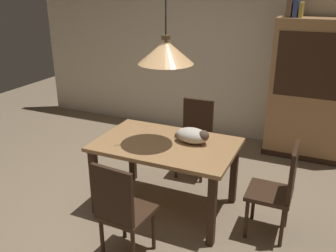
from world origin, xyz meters
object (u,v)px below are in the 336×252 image
object	(u,v)px
chair_far_back	(195,134)
chair_right_side	(279,187)
book_brown_thick	(290,8)
book_yellow_short	(301,10)
cat_sleeping	(193,135)
hutch_bookcase	(313,94)
chair_near_front	(121,209)
pendant_lamp	(166,51)
dining_table	(166,152)
book_blue_wide	(296,7)

from	to	relation	value
chair_far_back	chair_right_side	size ratio (longest dim) A/B	1.00
book_brown_thick	book_yellow_short	world-z (taller)	book_brown_thick
cat_sleeping	hutch_bookcase	distance (m)	2.10
chair_near_front	pendant_lamp	size ratio (longest dim) A/B	0.72
chair_right_side	pendant_lamp	world-z (taller)	pendant_lamp
cat_sleeping	hutch_bookcase	bearing A→B (deg)	61.56
pendant_lamp	hutch_bookcase	bearing A→B (deg)	57.67
dining_table	book_blue_wide	xyz separation A→B (m)	(0.90, 1.96, 1.32)
chair_near_front	book_brown_thick	world-z (taller)	book_brown_thick
pendant_lamp	book_brown_thick	xyz separation A→B (m)	(0.82, 1.96, 0.30)
chair_near_front	book_blue_wide	distance (m)	3.32
dining_table	cat_sleeping	world-z (taller)	cat_sleeping
chair_right_side	book_brown_thick	size ratio (longest dim) A/B	3.88
chair_far_back	book_yellow_short	distance (m)	2.04
chair_near_front	book_brown_thick	size ratio (longest dim) A/B	3.88
chair_near_front	cat_sleeping	bearing A→B (deg)	75.90
chair_far_back	cat_sleeping	bearing A→B (deg)	-72.05
hutch_bookcase	cat_sleeping	bearing A→B (deg)	-118.44
chair_far_back	chair_near_front	bearing A→B (deg)	-90.13
chair_near_front	book_blue_wide	xyz separation A→B (m)	(0.91, 2.84, 1.46)
book_blue_wide	book_brown_thick	bearing A→B (deg)	180.00
cat_sleeping	pendant_lamp	xyz separation A→B (m)	(-0.24, -0.12, 0.84)
dining_table	book_blue_wide	distance (m)	2.53
pendant_lamp	cat_sleeping	bearing A→B (deg)	25.91
book_blue_wide	book_yellow_short	size ratio (longest dim) A/B	1.20
chair_right_side	book_blue_wide	size ratio (longest dim) A/B	3.88
book_blue_wide	book_yellow_short	bearing A→B (deg)	0.00
pendant_lamp	book_blue_wide	size ratio (longest dim) A/B	5.42
chair_near_front	chair_right_side	xyz separation A→B (m)	(1.14, 0.88, 0.00)
book_yellow_short	book_blue_wide	bearing A→B (deg)	180.00
chair_far_back	book_brown_thick	distance (m)	1.99
book_yellow_short	book_brown_thick	bearing A→B (deg)	180.00
hutch_bookcase	book_blue_wide	world-z (taller)	book_blue_wide
chair_near_front	pendant_lamp	world-z (taller)	pendant_lamp
chair_far_back	chair_right_side	bearing A→B (deg)	-37.82
pendant_lamp	hutch_bookcase	xyz separation A→B (m)	(1.24, 1.96, -0.77)
book_brown_thick	book_blue_wide	size ratio (longest dim) A/B	1.00
chair_near_front	chair_right_side	size ratio (longest dim) A/B	1.00
book_yellow_short	cat_sleeping	bearing A→B (deg)	-111.32
hutch_bookcase	book_yellow_short	xyz separation A→B (m)	(-0.28, 0.00, 1.05)
dining_table	chair_near_front	distance (m)	0.89
chair_near_front	cat_sleeping	world-z (taller)	chair_near_front
dining_table	cat_sleeping	bearing A→B (deg)	25.91
book_blue_wide	book_yellow_short	xyz separation A→B (m)	(0.07, 0.00, -0.03)
chair_far_back	book_blue_wide	distance (m)	2.03
dining_table	chair_far_back	size ratio (longest dim) A/B	1.51
dining_table	chair_near_front	xyz separation A→B (m)	(-0.01, -0.88, -0.14)
cat_sleeping	pendant_lamp	world-z (taller)	pendant_lamp
chair_right_side	book_blue_wide	xyz separation A→B (m)	(-0.23, 1.96, 1.46)
dining_table	book_yellow_short	size ratio (longest dim) A/B	7.00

